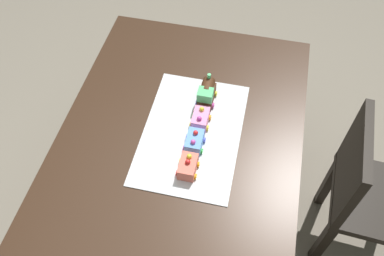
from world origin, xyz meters
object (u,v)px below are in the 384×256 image
(dining_table, at_px, (180,153))
(cake_car_hopper_sky_blue, at_px, (194,142))
(chair, at_px, (364,193))
(cake_car_tanker_coral, at_px, (188,166))
(cake_car_flatbed_bubblegum, at_px, (200,119))
(cake_locomotive, at_px, (207,93))

(dining_table, relative_size, cake_car_hopper_sky_blue, 14.00)
(dining_table, bearing_deg, cake_car_hopper_sky_blue, 73.79)
(chair, distance_m, cake_car_tanker_coral, 0.85)
(dining_table, relative_size, cake_car_tanker_coral, 14.00)
(cake_car_tanker_coral, bearing_deg, dining_table, -153.27)
(cake_car_flatbed_bubblegum, bearing_deg, cake_locomotive, -180.00)
(cake_car_tanker_coral, bearing_deg, cake_car_hopper_sky_blue, 180.00)
(dining_table, height_order, cake_locomotive, cake_locomotive)
(dining_table, height_order, chair, chair)
(cake_locomotive, xyz_separation_m, cake_car_flatbed_bubblegum, (0.13, 0.00, -0.02))
(cake_locomotive, bearing_deg, chair, 78.56)
(cake_locomotive, distance_m, cake_car_hopper_sky_blue, 0.25)
(chair, height_order, cake_car_hopper_sky_blue, chair)
(cake_locomotive, xyz_separation_m, cake_car_hopper_sky_blue, (0.25, 0.00, -0.02))
(chair, relative_size, cake_locomotive, 6.14)
(cake_locomotive, xyz_separation_m, cake_car_tanker_coral, (0.36, 0.00, -0.02))
(cake_car_hopper_sky_blue, bearing_deg, cake_locomotive, -180.00)
(cake_car_flatbed_bubblegum, xyz_separation_m, cake_car_hopper_sky_blue, (0.12, 0.00, 0.00))
(cake_car_flatbed_bubblegum, xyz_separation_m, cake_car_tanker_coral, (0.24, 0.00, 0.00))
(cake_car_flatbed_bubblegum, bearing_deg, chair, 88.08)
(cake_car_flatbed_bubblegum, distance_m, cake_car_hopper_sky_blue, 0.12)
(cake_locomotive, bearing_deg, cake_car_tanker_coral, 0.00)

